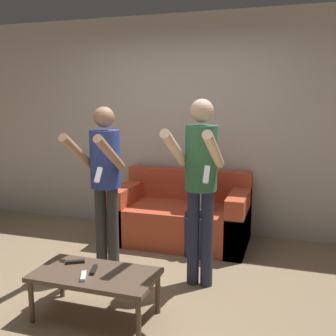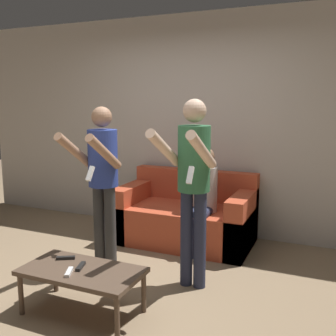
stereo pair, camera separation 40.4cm
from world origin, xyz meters
name	(u,v)px [view 2 (the right image)]	position (x,y,z in m)	size (l,w,h in m)	color
ground_plane	(113,293)	(0.00, 0.00, 0.00)	(14.00, 14.00, 0.00)	#937A5B
wall_back	(190,125)	(0.00, 1.91, 1.35)	(6.40, 0.06, 2.70)	beige
couch	(186,218)	(0.13, 1.45, 0.29)	(1.55, 0.85, 0.82)	#C64C2D
person_standing_left	(102,173)	(-0.33, 0.39, 0.98)	(0.40, 0.64, 1.61)	#383838
person_standing_right	(193,175)	(0.59, 0.39, 1.03)	(0.40, 0.71, 1.68)	#282D47
person_seated	(203,196)	(0.40, 1.25, 0.62)	(0.27, 0.51, 1.15)	#282D47
coffee_table	(82,274)	(-0.04, -0.37, 0.33)	(0.95, 0.49, 0.37)	brown
remote_near	(69,272)	(-0.08, -0.48, 0.38)	(0.10, 0.15, 0.02)	white
remote_mid	(81,266)	(-0.07, -0.36, 0.38)	(0.08, 0.15, 0.02)	black
remote_far	(66,258)	(-0.28, -0.27, 0.38)	(0.15, 0.11, 0.02)	black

